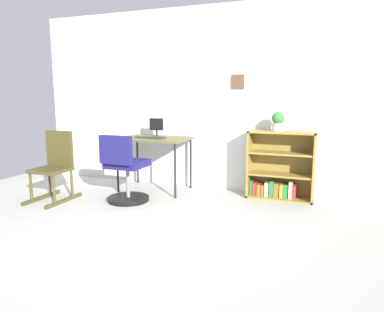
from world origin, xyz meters
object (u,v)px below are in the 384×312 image
(desk, at_px, (154,142))
(office_chair, at_px, (125,173))
(rocking_chair, at_px, (55,165))
(keyboard, at_px, (150,138))
(bookshelf_low, at_px, (280,168))
(monitor, at_px, (157,127))
(potted_plant_on_shelf, at_px, (278,121))

(desk, height_order, office_chair, office_chair)
(desk, distance_m, rocking_chair, 1.33)
(keyboard, xyz_separation_m, bookshelf_low, (1.71, 0.32, -0.36))
(desk, distance_m, bookshelf_low, 1.73)
(monitor, height_order, potted_plant_on_shelf, potted_plant_on_shelf)
(bookshelf_low, height_order, potted_plant_on_shelf, potted_plant_on_shelf)
(rocking_chair, distance_m, bookshelf_low, 2.89)
(rocking_chair, height_order, potted_plant_on_shelf, potted_plant_on_shelf)
(rocking_chair, relative_size, bookshelf_low, 1.00)
(monitor, relative_size, keyboard, 0.63)
(monitor, relative_size, rocking_chair, 0.30)
(office_chair, relative_size, rocking_chair, 0.98)
(monitor, bearing_deg, rocking_chair, -135.21)
(keyboard, distance_m, bookshelf_low, 1.78)
(desk, height_order, bookshelf_low, bookshelf_low)
(keyboard, bearing_deg, rocking_chair, -140.44)
(keyboard, relative_size, rocking_chair, 0.47)
(desk, xyz_separation_m, keyboard, (-0.02, -0.09, 0.07))
(keyboard, height_order, office_chair, office_chair)
(monitor, distance_m, bookshelf_low, 1.77)
(keyboard, relative_size, potted_plant_on_shelf, 1.70)
(desk, height_order, monitor, monitor)
(desk, relative_size, monitor, 3.62)
(desk, distance_m, monitor, 0.21)
(monitor, height_order, keyboard, monitor)
(desk, relative_size, rocking_chair, 1.08)
(desk, bearing_deg, office_chair, -96.33)
(monitor, distance_m, rocking_chair, 1.43)
(keyboard, xyz_separation_m, potted_plant_on_shelf, (1.67, 0.27, 0.25))
(desk, xyz_separation_m, monitor, (-0.00, 0.08, 0.19))
(office_chair, bearing_deg, desk, 83.67)
(monitor, bearing_deg, potted_plant_on_shelf, 3.27)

